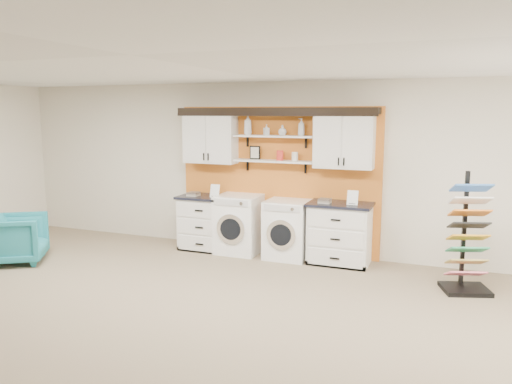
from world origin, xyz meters
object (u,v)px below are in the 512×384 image
at_px(base_cabinet_left, 208,222).
at_px(washer, 239,224).
at_px(base_cabinet_right, 340,233).
at_px(dryer, 288,229).
at_px(armchair, 17,239).
at_px(sample_rack, 467,253).

bearing_deg(base_cabinet_left, washer, -0.33).
relative_size(base_cabinet_right, dryer, 1.04).
xyz_separation_m(base_cabinet_left, dryer, (1.43, -0.00, 0.01)).
bearing_deg(dryer, washer, -180.00).
height_order(washer, dryer, washer).
bearing_deg(base_cabinet_left, base_cabinet_right, -0.00).
xyz_separation_m(base_cabinet_right, armchair, (-4.67, -1.77, -0.10)).
bearing_deg(base_cabinet_right, dryer, -179.77).
xyz_separation_m(dryer, armchair, (-3.83, -1.77, -0.09)).
distance_m(base_cabinet_right, armchair, 4.99).
bearing_deg(armchair, dryer, -97.75).
relative_size(base_cabinet_right, armchair, 1.18).
relative_size(sample_rack, armchair, 1.90).
bearing_deg(dryer, base_cabinet_left, 179.86).
height_order(base_cabinet_right, armchair, base_cabinet_right).
bearing_deg(base_cabinet_left, armchair, -143.63).
relative_size(base_cabinet_left, armchair, 1.14).
bearing_deg(armchair, base_cabinet_right, -101.73).
distance_m(base_cabinet_right, washer, 1.68).
xyz_separation_m(washer, sample_rack, (3.46, -0.60, 0.02)).
xyz_separation_m(base_cabinet_left, armchair, (-2.41, -1.77, -0.09)).
relative_size(washer, armchair, 1.18).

